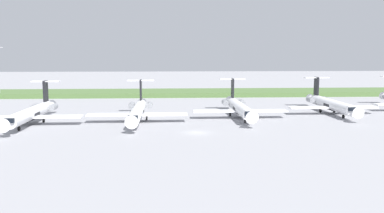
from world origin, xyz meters
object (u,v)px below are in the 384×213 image
regional_jet_fifth (330,104)px  regional_jet_third (138,110)px  regional_jet_fourth (239,107)px  regional_jet_second (32,113)px

regional_jet_fifth → regional_jet_third: bearing=-169.2°
regional_jet_third → regional_jet_fifth: same height
regional_jet_fifth → regional_jet_fourth: bearing=-168.4°
regional_jet_second → regional_jet_third: (23.32, 2.16, 0.00)m
regional_jet_fifth → regional_jet_second: bearing=-170.9°
regional_jet_third → regional_jet_fourth: (24.41, 4.29, 0.00)m
regional_jet_fourth → regional_jet_fifth: 25.66m
regional_jet_third → regional_jet_fourth: same height
regional_jet_second → regional_jet_fourth: 48.17m
regional_jet_second → regional_jet_fourth: same height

